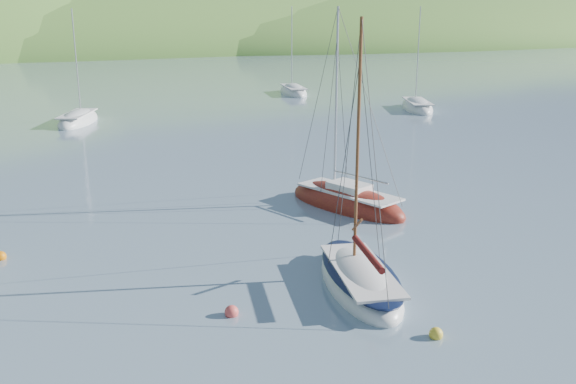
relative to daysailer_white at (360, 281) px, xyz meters
name	(u,v)px	position (x,y,z in m)	size (l,w,h in m)	color
ground	(356,344)	(-2.10, -3.66, -0.23)	(700.00, 700.00, 0.00)	slate
shoreline_hills	(15,47)	(-11.76, 168.77, -0.23)	(690.00, 135.00, 56.00)	#48772D
daysailer_white	(360,281)	(0.00, 0.00, 0.00)	(3.80, 7.06, 10.30)	silver
sloop_red	(347,203)	(4.07, 8.93, -0.02)	(4.95, 7.72, 10.81)	maroon
distant_sloop_a	(78,121)	(-6.54, 40.25, -0.05)	(5.34, 7.93, 10.70)	silver
distant_sloop_b	(293,92)	(18.91, 51.43, -0.04)	(3.97, 8.02, 10.94)	silver
distant_sloop_d	(417,108)	(25.71, 35.47, -0.04)	(5.26, 8.10, 10.91)	silver
mooring_buoys	(202,298)	(-5.68, 1.03, -0.11)	(13.10, 12.61, 0.47)	yellow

